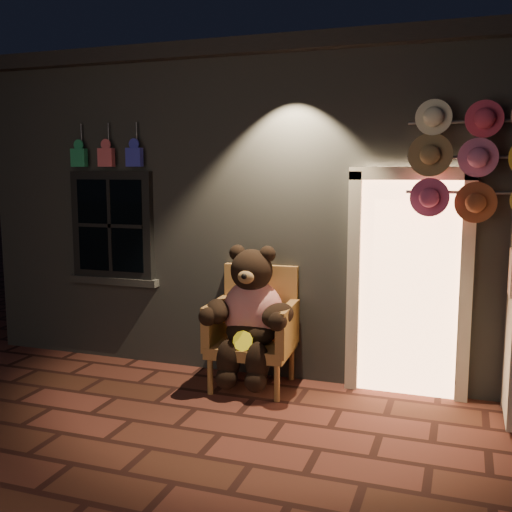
% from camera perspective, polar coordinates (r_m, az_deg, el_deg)
% --- Properties ---
extents(ground, '(60.00, 60.00, 0.00)m').
position_cam_1_polar(ground, '(5.16, -3.45, -16.55)').
color(ground, brown).
rests_on(ground, ground).
extents(shop_building, '(7.30, 5.95, 3.51)m').
position_cam_1_polar(shop_building, '(8.52, 6.89, 5.22)').
color(shop_building, slate).
rests_on(shop_building, ground).
extents(wicker_armchair, '(0.86, 0.78, 1.19)m').
position_cam_1_polar(wicker_armchair, '(6.08, -0.10, -6.75)').
color(wicker_armchair, '#985E3B').
rests_on(wicker_armchair, ground).
extents(teddy_bear, '(0.98, 0.77, 1.34)m').
position_cam_1_polar(teddy_bear, '(5.90, -0.55, -5.60)').
color(teddy_bear, red).
rests_on(teddy_bear, ground).
extents(hat_rack, '(1.61, 0.22, 2.81)m').
position_cam_1_polar(hat_rack, '(5.61, 22.50, 8.47)').
color(hat_rack, '#59595E').
rests_on(hat_rack, ground).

